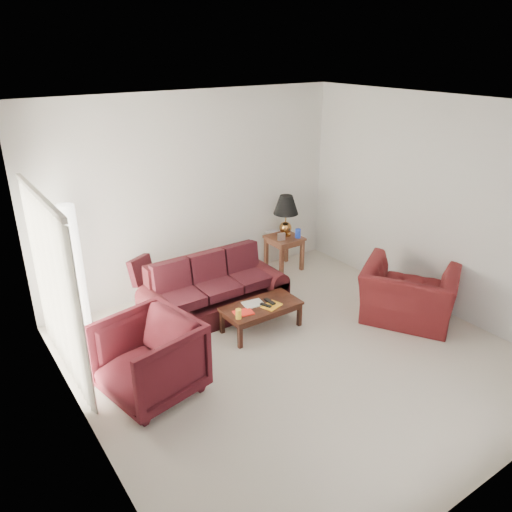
% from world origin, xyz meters
% --- Properties ---
extents(floor, '(5.00, 5.00, 0.00)m').
position_xyz_m(floor, '(0.00, 0.00, 0.00)').
color(floor, beige).
rests_on(floor, ground).
extents(blinds, '(0.10, 2.00, 2.16)m').
position_xyz_m(blinds, '(-2.42, 1.30, 1.08)').
color(blinds, silver).
rests_on(blinds, ground).
extents(sofa, '(2.09, 1.01, 0.83)m').
position_xyz_m(sofa, '(-0.30, 1.43, 0.42)').
color(sofa, black).
rests_on(sofa, ground).
extents(throw_pillow, '(0.42, 0.33, 0.39)m').
position_xyz_m(throw_pillow, '(-1.10, 2.10, 0.66)').
color(throw_pillow, black).
rests_on(throw_pillow, sofa).
extents(end_table, '(0.58, 0.58, 0.58)m').
position_xyz_m(end_table, '(1.48, 2.15, 0.29)').
color(end_table, brown).
rests_on(end_table, ground).
extents(table_lamp, '(0.51, 0.51, 0.70)m').
position_xyz_m(table_lamp, '(1.54, 2.21, 0.93)').
color(table_lamp, '#B37938').
rests_on(table_lamp, end_table).
extents(clock, '(0.13, 0.07, 0.13)m').
position_xyz_m(clock, '(1.34, 2.05, 0.65)').
color(clock, silver).
rests_on(clock, end_table).
extents(blue_canister, '(0.12, 0.12, 0.15)m').
position_xyz_m(blue_canister, '(1.64, 1.99, 0.66)').
color(blue_canister, '#1C3ABB').
rests_on(blue_canister, end_table).
extents(picture_frame, '(0.15, 0.18, 0.06)m').
position_xyz_m(picture_frame, '(1.33, 2.31, 0.67)').
color(picture_frame, silver).
rests_on(picture_frame, end_table).
extents(floor_lamp, '(0.35, 0.35, 1.77)m').
position_xyz_m(floor_lamp, '(-1.97, 2.20, 0.88)').
color(floor_lamp, silver).
rests_on(floor_lamp, ground).
extents(armchair_left, '(1.15, 1.13, 0.89)m').
position_xyz_m(armchair_left, '(-1.76, 0.34, 0.45)').
color(armchair_left, '#3B0D13').
rests_on(armchair_left, ground).
extents(armchair_right, '(1.56, 1.61, 0.80)m').
position_xyz_m(armchair_right, '(1.84, -0.20, 0.40)').
color(armchair_right, '#491112').
rests_on(armchair_right, ground).
extents(coffee_table, '(1.17, 0.84, 0.37)m').
position_xyz_m(coffee_table, '(0.01, 0.75, 0.19)').
color(coffee_table, black).
rests_on(coffee_table, ground).
extents(magazine_red, '(0.28, 0.23, 0.01)m').
position_xyz_m(magazine_red, '(-0.30, 0.70, 0.38)').
color(magazine_red, red).
rests_on(magazine_red, coffee_table).
extents(magazine_white, '(0.30, 0.24, 0.02)m').
position_xyz_m(magazine_white, '(-0.06, 0.83, 0.38)').
color(magazine_white, silver).
rests_on(magazine_white, coffee_table).
extents(magazine_orange, '(0.29, 0.25, 0.01)m').
position_xyz_m(magazine_orange, '(0.11, 0.64, 0.38)').
color(magazine_orange, '#F8A91D').
rests_on(magazine_orange, coffee_table).
extents(remote_a, '(0.10, 0.17, 0.02)m').
position_xyz_m(remote_a, '(0.03, 0.67, 0.40)').
color(remote_a, black).
rests_on(remote_a, coffee_table).
extents(remote_b, '(0.06, 0.19, 0.02)m').
position_xyz_m(remote_b, '(0.13, 0.72, 0.40)').
color(remote_b, black).
rests_on(remote_b, coffee_table).
extents(yellow_glass, '(0.10, 0.10, 0.13)m').
position_xyz_m(yellow_glass, '(-0.43, 0.62, 0.44)').
color(yellow_glass, yellow).
rests_on(yellow_glass, coffee_table).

